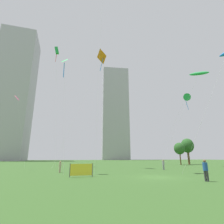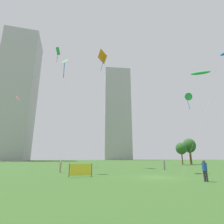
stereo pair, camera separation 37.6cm
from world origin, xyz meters
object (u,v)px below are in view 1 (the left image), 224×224
(kite_flying_0, at_px, (102,58))
(kite_flying_1, at_px, (199,74))
(kite_flying_7, at_px, (17,99))
(kite_flying_5, at_px, (64,63))
(person_standing_2, at_px, (205,169))
(distant_highrise_1, at_px, (15,94))
(event_banner, at_px, (81,170))
(kite_flying_6, at_px, (186,97))
(kite_flying_8, at_px, (57,51))
(distant_highrise_0, at_px, (115,113))
(park_tree_0, at_px, (179,149))
(person_standing_0, at_px, (60,166))
(person_standing_1, at_px, (163,164))
(park_tree_1, at_px, (187,146))

(kite_flying_0, xyz_separation_m, kite_flying_1, (19.21, -8.86, -5.61))
(kite_flying_7, bearing_deg, kite_flying_5, -51.77)
(person_standing_2, xyz_separation_m, kite_flying_5, (-12.53, 11.85, 14.86))
(distant_highrise_1, distance_m, event_banner, 121.93)
(kite_flying_0, height_order, kite_flying_6, kite_flying_0)
(kite_flying_8, distance_m, distant_highrise_0, 122.26)
(kite_flying_5, relative_size, kite_flying_8, 0.53)
(kite_flying_6, bearing_deg, park_tree_0, 72.82)
(person_standing_0, bearing_deg, kite_flying_5, -158.73)
(person_standing_0, height_order, distant_highrise_0, distant_highrise_0)
(person_standing_2, relative_size, distant_highrise_0, 0.02)
(person_standing_2, bearing_deg, park_tree_0, 109.98)
(kite_flying_1, xyz_separation_m, distant_highrise_0, (22.81, 127.70, 24.67))
(kite_flying_7, distance_m, park_tree_0, 43.22)
(kite_flying_0, relative_size, park_tree_0, 4.22)
(person_standing_2, relative_size, kite_flying_0, 0.07)
(person_standing_1, xyz_separation_m, kite_flying_8, (-19.61, 18.13, 29.74))
(kite_flying_6, bearing_deg, distant_highrise_1, 124.23)
(kite_flying_0, distance_m, kite_flying_8, 15.28)
(kite_flying_6, distance_m, park_tree_1, 16.44)
(kite_flying_6, bearing_deg, event_banner, -151.11)
(person_standing_0, xyz_separation_m, kite_flying_1, (27.02, 0.50, 18.39))
(person_standing_1, bearing_deg, park_tree_1, 55.19)
(person_standing_2, relative_size, kite_flying_5, 0.11)
(person_standing_0, distance_m, kite_flying_7, 17.04)
(person_standing_1, bearing_deg, event_banner, -140.47)
(event_banner, bearing_deg, distant_highrise_1, 107.58)
(kite_flying_1, distance_m, kite_flying_6, 9.74)
(person_standing_2, distance_m, kite_flying_1, 27.33)
(person_standing_0, distance_m, person_standing_1, 16.78)
(kite_flying_0, relative_size, park_tree_1, 3.40)
(kite_flying_5, distance_m, park_tree_0, 39.96)
(kite_flying_6, bearing_deg, kite_flying_0, 179.82)
(distant_highrise_0, height_order, distant_highrise_1, distant_highrise_1)
(kite_flying_8, relative_size, park_tree_0, 5.14)
(person_standing_0, height_order, kite_flying_8, kite_flying_8)
(kite_flying_0, relative_size, kite_flying_6, 1.42)
(kite_flying_6, xyz_separation_m, distant_highrise_0, (19.09, 118.91, 26.61))
(person_standing_2, bearing_deg, kite_flying_1, 97.46)
(kite_flying_0, bearing_deg, park_tree_1, 17.30)
(event_banner, bearing_deg, kite_flying_1, 15.71)
(kite_flying_8, relative_size, distant_highrise_1, 0.35)
(kite_flying_0, relative_size, kite_flying_5, 1.55)
(person_standing_1, distance_m, distant_highrise_0, 138.71)
(person_standing_0, height_order, kite_flying_6, kite_flying_6)
(person_standing_0, distance_m, park_tree_0, 37.36)
(person_standing_0, relative_size, person_standing_1, 0.92)
(kite_flying_7, height_order, event_banner, kite_flying_7)
(distant_highrise_0, bearing_deg, kite_flying_1, -90.14)
(kite_flying_7, distance_m, distant_highrise_0, 136.54)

